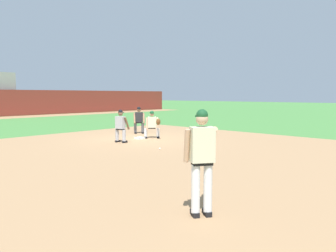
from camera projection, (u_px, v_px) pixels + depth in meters
name	position (u px, v px, depth m)	size (l,w,h in m)	color
ground_plane	(140.00, 139.00, 15.55)	(160.00, 160.00, 0.00)	#47843D
infield_dirt_patch	(156.00, 160.00, 10.61)	(18.00, 18.00, 0.01)	#A87F56
first_base_bag	(140.00, 138.00, 15.55)	(0.38, 0.38, 0.09)	white
baseball	(160.00, 149.00, 12.56)	(0.07, 0.07, 0.07)	white
pitcher	(202.00, 156.00, 5.61)	(0.84, 0.55, 1.86)	black
first_baseman	(152.00, 123.00, 15.73)	(0.71, 1.09, 1.34)	black
baserunner	(121.00, 125.00, 14.34)	(0.51, 0.64, 1.46)	black
umpire	(139.00, 119.00, 17.69)	(0.68, 0.65, 1.46)	black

